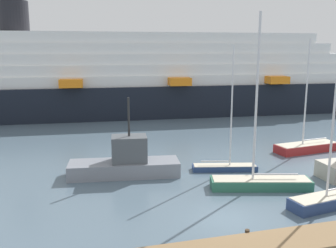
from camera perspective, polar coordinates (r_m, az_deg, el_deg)
The scene contains 8 objects.
ground_plane at distance 22.71m, azimuth 9.07°, elevation -14.18°, with size 600.00×600.00×0.00m, color slate.
dock_pier at distance 19.63m, azimuth 13.73°, elevation -17.93°, with size 19.25×2.52×0.57m.
sailboat_0 at distance 27.54m, azimuth 13.96°, elevation -8.37°, with size 7.23×3.42×12.17m.
sailboat_1 at distance 30.95m, azimuth 8.69°, elevation -6.15°, with size 5.38×2.33×10.06m.
sailboat_2 at distance 26.14m, azimuth 23.79°, elevation -10.27°, with size 6.19×2.39×10.28m.
sailboat_3 at distance 38.53m, azimuth 20.44°, elevation -3.19°, with size 6.62×2.69×10.72m.
fishing_boat_0 at distance 29.45m, azimuth -6.48°, elevation -5.86°, with size 8.82×3.62×6.16m.
cruise_ship at distance 56.95m, azimuth -6.97°, elevation 6.76°, with size 84.09×17.44×16.28m.
Camera 1 is at (-8.55, -18.64, 9.75)m, focal length 39.84 mm.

